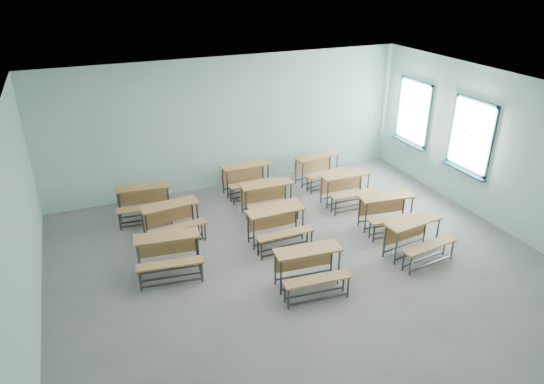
{
  "coord_description": "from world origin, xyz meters",
  "views": [
    {
      "loc": [
        -3.48,
        -6.8,
        5.15
      ],
      "look_at": [
        -0.1,
        1.2,
        1.0
      ],
      "focal_mm": 32.0,
      "sensor_mm": 36.0,
      "label": 1
    }
  ],
  "objects_px": {
    "desk_unit_r2c0": "(172,216)",
    "desk_unit_r3c0": "(144,198)",
    "desk_unit_r2c2": "(347,185)",
    "desk_unit_r1c1": "(278,222)",
    "desk_unit_r0c2": "(416,234)",
    "desk_unit_r3c1": "(247,175)",
    "desk_unit_r1c2": "(388,208)",
    "desk_unit_r0c1": "(310,264)",
    "desk_unit_r2c1": "(268,195)",
    "desk_unit_r1c0": "(168,250)",
    "desk_unit_r3c2": "(319,166)"
  },
  "relations": [
    {
      "from": "desk_unit_r2c0",
      "to": "desk_unit_r3c0",
      "type": "bearing_deg",
      "value": 104.15
    },
    {
      "from": "desk_unit_r2c2",
      "to": "desk_unit_r1c1",
      "type": "bearing_deg",
      "value": -154.22
    },
    {
      "from": "desk_unit_r0c2",
      "to": "desk_unit_r1c1",
      "type": "distance_m",
      "value": 2.65
    },
    {
      "from": "desk_unit_r2c0",
      "to": "desk_unit_r2c2",
      "type": "height_order",
      "value": "same"
    },
    {
      "from": "desk_unit_r2c0",
      "to": "desk_unit_r3c1",
      "type": "xyz_separation_m",
      "value": [
        2.13,
        1.37,
        0.0
      ]
    },
    {
      "from": "desk_unit_r2c2",
      "to": "desk_unit_r1c2",
      "type": "bearing_deg",
      "value": -80.63
    },
    {
      "from": "desk_unit_r0c1",
      "to": "desk_unit_r2c2",
      "type": "height_order",
      "value": "same"
    },
    {
      "from": "desk_unit_r2c1",
      "to": "desk_unit_r2c2",
      "type": "height_order",
      "value": "same"
    },
    {
      "from": "desk_unit_r1c1",
      "to": "desk_unit_r2c0",
      "type": "distance_m",
      "value": 2.16
    },
    {
      "from": "desk_unit_r1c0",
      "to": "desk_unit_r2c2",
      "type": "xyz_separation_m",
      "value": [
        4.39,
        1.16,
        0.0
      ]
    },
    {
      "from": "desk_unit_r1c2",
      "to": "desk_unit_r2c2",
      "type": "height_order",
      "value": "same"
    },
    {
      "from": "desk_unit_r2c1",
      "to": "desk_unit_r2c2",
      "type": "bearing_deg",
      "value": -5.02
    },
    {
      "from": "desk_unit_r1c1",
      "to": "desk_unit_r2c2",
      "type": "bearing_deg",
      "value": 24.42
    },
    {
      "from": "desk_unit_r1c2",
      "to": "desk_unit_r3c0",
      "type": "bearing_deg",
      "value": 158.89
    },
    {
      "from": "desk_unit_r2c1",
      "to": "desk_unit_r3c0",
      "type": "bearing_deg",
      "value": 162.08
    },
    {
      "from": "desk_unit_r2c0",
      "to": "desk_unit_r3c0",
      "type": "relative_size",
      "value": 0.98
    },
    {
      "from": "desk_unit_r0c2",
      "to": "desk_unit_r1c0",
      "type": "bearing_deg",
      "value": 157.15
    },
    {
      "from": "desk_unit_r1c2",
      "to": "desk_unit_r2c1",
      "type": "bearing_deg",
      "value": 150.08
    },
    {
      "from": "desk_unit_r0c2",
      "to": "desk_unit_r2c0",
      "type": "bearing_deg",
      "value": 141.97
    },
    {
      "from": "desk_unit_r0c2",
      "to": "desk_unit_r1c0",
      "type": "relative_size",
      "value": 0.99
    },
    {
      "from": "desk_unit_r2c1",
      "to": "desk_unit_r2c2",
      "type": "distance_m",
      "value": 1.9
    },
    {
      "from": "desk_unit_r0c1",
      "to": "desk_unit_r3c2",
      "type": "height_order",
      "value": "same"
    },
    {
      "from": "desk_unit_r0c1",
      "to": "desk_unit_r2c1",
      "type": "distance_m",
      "value": 2.8
    },
    {
      "from": "desk_unit_r3c1",
      "to": "desk_unit_r3c2",
      "type": "bearing_deg",
      "value": -5.71
    },
    {
      "from": "desk_unit_r1c0",
      "to": "desk_unit_r1c2",
      "type": "bearing_deg",
      "value": 5.49
    },
    {
      "from": "desk_unit_r1c1",
      "to": "desk_unit_r3c0",
      "type": "xyz_separation_m",
      "value": [
        -2.27,
        2.13,
        0.0
      ]
    },
    {
      "from": "desk_unit_r1c2",
      "to": "desk_unit_r2c1",
      "type": "height_order",
      "value": "same"
    },
    {
      "from": "desk_unit_r1c2",
      "to": "desk_unit_r3c0",
      "type": "xyz_separation_m",
      "value": [
        -4.64,
        2.47,
        0.0
      ]
    },
    {
      "from": "desk_unit_r0c1",
      "to": "desk_unit_r1c1",
      "type": "relative_size",
      "value": 1.06
    },
    {
      "from": "desk_unit_r2c1",
      "to": "desk_unit_r3c1",
      "type": "height_order",
      "value": "same"
    },
    {
      "from": "desk_unit_r1c0",
      "to": "desk_unit_r3c2",
      "type": "height_order",
      "value": "same"
    },
    {
      "from": "desk_unit_r0c2",
      "to": "desk_unit_r2c2",
      "type": "xyz_separation_m",
      "value": [
        -0.05,
        2.43,
        0.0
      ]
    },
    {
      "from": "desk_unit_r0c2",
      "to": "desk_unit_r3c2",
      "type": "relative_size",
      "value": 1.0
    },
    {
      "from": "desk_unit_r2c1",
      "to": "desk_unit_r1c0",
      "type": "bearing_deg",
      "value": -149.38
    },
    {
      "from": "desk_unit_r3c0",
      "to": "desk_unit_r3c1",
      "type": "relative_size",
      "value": 1.06
    },
    {
      "from": "desk_unit_r1c2",
      "to": "desk_unit_r3c1",
      "type": "relative_size",
      "value": 1.06
    },
    {
      "from": "desk_unit_r1c2",
      "to": "desk_unit_r2c2",
      "type": "distance_m",
      "value": 1.35
    },
    {
      "from": "desk_unit_r1c0",
      "to": "desk_unit_r3c0",
      "type": "bearing_deg",
      "value": 99.05
    },
    {
      "from": "desk_unit_r1c0",
      "to": "desk_unit_r2c2",
      "type": "relative_size",
      "value": 1.07
    },
    {
      "from": "desk_unit_r1c1",
      "to": "desk_unit_r3c1",
      "type": "height_order",
      "value": "same"
    },
    {
      "from": "desk_unit_r1c2",
      "to": "desk_unit_r3c0",
      "type": "distance_m",
      "value": 5.26
    },
    {
      "from": "desk_unit_r0c1",
      "to": "desk_unit_r3c2",
      "type": "xyz_separation_m",
      "value": [
        2.22,
        3.84,
        0.0
      ]
    },
    {
      "from": "desk_unit_r2c1",
      "to": "desk_unit_r2c0",
      "type": "bearing_deg",
      "value": -173.88
    },
    {
      "from": "desk_unit_r3c0",
      "to": "desk_unit_r3c2",
      "type": "relative_size",
      "value": 1.0
    },
    {
      "from": "desk_unit_r0c2",
      "to": "desk_unit_r1c0",
      "type": "xyz_separation_m",
      "value": [
        -4.45,
        1.27,
        0.0
      ]
    },
    {
      "from": "desk_unit_r1c2",
      "to": "desk_unit_r2c2",
      "type": "relative_size",
      "value": 1.06
    },
    {
      "from": "desk_unit_r3c2",
      "to": "desk_unit_r1c1",
      "type": "bearing_deg",
      "value": -140.16
    },
    {
      "from": "desk_unit_r0c1",
      "to": "desk_unit_r1c0",
      "type": "relative_size",
      "value": 0.98
    },
    {
      "from": "desk_unit_r0c2",
      "to": "desk_unit_r2c0",
      "type": "height_order",
      "value": "same"
    },
    {
      "from": "desk_unit_r1c1",
      "to": "desk_unit_r0c2",
      "type": "bearing_deg",
      "value": -32.82
    }
  ]
}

